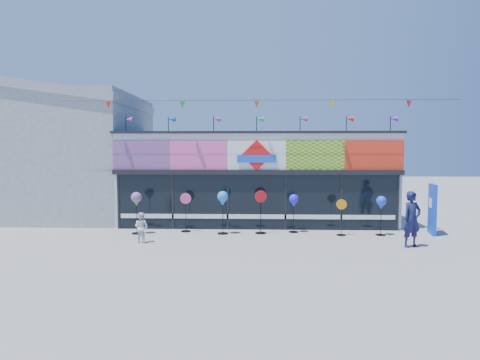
{
  "coord_description": "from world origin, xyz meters",
  "views": [
    {
      "loc": [
        -0.05,
        -14.24,
        3.31
      ],
      "look_at": [
        -0.63,
        2.0,
        2.17
      ],
      "focal_mm": 32.0,
      "sensor_mm": 36.0,
      "label": 1
    }
  ],
  "objects_px": {
    "blue_sign": "(432,209)",
    "child": "(141,227)",
    "spinner_1": "(186,211)",
    "spinner_2": "(223,200)",
    "spinner_5": "(341,216)",
    "spinner_4": "(294,202)",
    "adult_man": "(412,219)",
    "spinner_0": "(136,200)",
    "spinner_6": "(381,204)",
    "spinner_3": "(261,211)"
  },
  "relations": [
    {
      "from": "spinner_0",
      "to": "spinner_2",
      "type": "bearing_deg",
      "value": 1.78
    },
    {
      "from": "adult_man",
      "to": "child",
      "type": "bearing_deg",
      "value": 155.22
    },
    {
      "from": "spinner_2",
      "to": "spinner_5",
      "type": "relative_size",
      "value": 1.21
    },
    {
      "from": "spinner_1",
      "to": "spinner_2",
      "type": "height_order",
      "value": "spinner_2"
    },
    {
      "from": "spinner_2",
      "to": "spinner_4",
      "type": "height_order",
      "value": "spinner_2"
    },
    {
      "from": "spinner_1",
      "to": "spinner_4",
      "type": "bearing_deg",
      "value": 0.08
    },
    {
      "from": "spinner_1",
      "to": "spinner_6",
      "type": "relative_size",
      "value": 1.03
    },
    {
      "from": "spinner_5",
      "to": "spinner_6",
      "type": "xyz_separation_m",
      "value": [
        1.54,
        0.08,
        0.49
      ]
    },
    {
      "from": "spinner_1",
      "to": "child",
      "type": "distance_m",
      "value": 2.45
    },
    {
      "from": "spinner_0",
      "to": "spinner_6",
      "type": "bearing_deg",
      "value": 0.25
    },
    {
      "from": "blue_sign",
      "to": "spinner_2",
      "type": "height_order",
      "value": "blue_sign"
    },
    {
      "from": "child",
      "to": "spinner_4",
      "type": "bearing_deg",
      "value": -139.39
    },
    {
      "from": "spinner_1",
      "to": "spinner_5",
      "type": "xyz_separation_m",
      "value": [
        6.16,
        -0.55,
        -0.09
      ]
    },
    {
      "from": "spinner_4",
      "to": "child",
      "type": "distance_m",
      "value": 6.04
    },
    {
      "from": "spinner_5",
      "to": "adult_man",
      "type": "relative_size",
      "value": 0.74
    },
    {
      "from": "spinner_5",
      "to": "adult_man",
      "type": "xyz_separation_m",
      "value": [
        2.0,
        -1.93,
        0.21
      ]
    },
    {
      "from": "blue_sign",
      "to": "spinner_3",
      "type": "bearing_deg",
      "value": -167.83
    },
    {
      "from": "spinner_5",
      "to": "child",
      "type": "distance_m",
      "value": 7.58
    },
    {
      "from": "blue_sign",
      "to": "adult_man",
      "type": "relative_size",
      "value": 1.03
    },
    {
      "from": "spinner_2",
      "to": "adult_man",
      "type": "xyz_separation_m",
      "value": [
        6.62,
        -2.07,
        -0.4
      ]
    },
    {
      "from": "spinner_1",
      "to": "spinner_2",
      "type": "xyz_separation_m",
      "value": [
        1.54,
        -0.41,
        0.53
      ]
    },
    {
      "from": "spinner_5",
      "to": "blue_sign",
      "type": "bearing_deg",
      "value": 6.2
    },
    {
      "from": "spinner_2",
      "to": "adult_man",
      "type": "distance_m",
      "value": 6.95
    },
    {
      "from": "spinner_3",
      "to": "spinner_6",
      "type": "bearing_deg",
      "value": -2.47
    },
    {
      "from": "blue_sign",
      "to": "child",
      "type": "bearing_deg",
      "value": -158.95
    },
    {
      "from": "spinner_0",
      "to": "spinner_5",
      "type": "relative_size",
      "value": 1.18
    },
    {
      "from": "child",
      "to": "spinner_5",
      "type": "bearing_deg",
      "value": -148.05
    },
    {
      "from": "blue_sign",
      "to": "spinner_5",
      "type": "height_order",
      "value": "blue_sign"
    },
    {
      "from": "spinner_4",
      "to": "child",
      "type": "xyz_separation_m",
      "value": [
        -5.63,
        -2.08,
        -0.7
      ]
    },
    {
      "from": "spinner_1",
      "to": "spinner_3",
      "type": "distance_m",
      "value": 3.05
    },
    {
      "from": "spinner_4",
      "to": "blue_sign",
      "type": "bearing_deg",
      "value": -1.67
    },
    {
      "from": "spinner_6",
      "to": "child",
      "type": "xyz_separation_m",
      "value": [
        -8.97,
        -1.61,
        -0.69
      ]
    },
    {
      "from": "spinner_4",
      "to": "spinner_5",
      "type": "distance_m",
      "value": 1.94
    },
    {
      "from": "spinner_2",
      "to": "spinner_5",
      "type": "xyz_separation_m",
      "value": [
        4.62,
        -0.14,
        -0.62
      ]
    },
    {
      "from": "spinner_1",
      "to": "spinner_5",
      "type": "bearing_deg",
      "value": -5.07
    },
    {
      "from": "blue_sign",
      "to": "spinner_1",
      "type": "bearing_deg",
      "value": -169.72
    },
    {
      "from": "blue_sign",
      "to": "spinner_5",
      "type": "xyz_separation_m",
      "value": [
        -3.63,
        -0.39,
        -0.25
      ]
    },
    {
      "from": "spinner_2",
      "to": "spinner_4",
      "type": "bearing_deg",
      "value": 8.29
    },
    {
      "from": "spinner_2",
      "to": "child",
      "type": "xyz_separation_m",
      "value": [
        -2.8,
        -1.67,
        -0.82
      ]
    },
    {
      "from": "blue_sign",
      "to": "child",
      "type": "distance_m",
      "value": 11.23
    },
    {
      "from": "spinner_2",
      "to": "spinner_3",
      "type": "xyz_separation_m",
      "value": [
        1.5,
        0.14,
        -0.45
      ]
    },
    {
      "from": "spinner_0",
      "to": "spinner_5",
      "type": "xyz_separation_m",
      "value": [
        8.03,
        -0.03,
        -0.58
      ]
    },
    {
      "from": "child",
      "to": "spinner_3",
      "type": "bearing_deg",
      "value": -136.91
    },
    {
      "from": "spinner_6",
      "to": "adult_man",
      "type": "xyz_separation_m",
      "value": [
        0.46,
        -2.01,
        -0.27
      ]
    },
    {
      "from": "spinner_2",
      "to": "child",
      "type": "distance_m",
      "value": 3.36
    },
    {
      "from": "spinner_3",
      "to": "adult_man",
      "type": "bearing_deg",
      "value": -23.35
    },
    {
      "from": "spinner_4",
      "to": "adult_man",
      "type": "distance_m",
      "value": 4.54
    },
    {
      "from": "spinner_2",
      "to": "blue_sign",
      "type": "bearing_deg",
      "value": 1.76
    },
    {
      "from": "blue_sign",
      "to": "adult_man",
      "type": "xyz_separation_m",
      "value": [
        -1.63,
        -2.33,
        -0.04
      ]
    },
    {
      "from": "spinner_1",
      "to": "spinner_6",
      "type": "height_order",
      "value": "spinner_1"
    }
  ]
}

